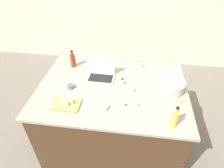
# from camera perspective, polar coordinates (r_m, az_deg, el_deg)

# --- Properties ---
(ground_plane) EXTENTS (12.00, 12.00, 0.00)m
(ground_plane) POSITION_cam_1_polar(r_m,az_deg,el_deg) (2.80, 0.00, -15.48)
(ground_plane) COLOR slate
(island_counter) EXTENTS (1.64, 1.17, 0.90)m
(island_counter) POSITION_cam_1_polar(r_m,az_deg,el_deg) (2.45, 0.00, -9.21)
(island_counter) COLOR #4C331E
(island_counter) RESTS_ON ground
(laptop) EXTENTS (0.32, 0.24, 0.22)m
(laptop) POSITION_cam_1_polar(r_m,az_deg,el_deg) (2.27, -3.14, 3.03)
(laptop) COLOR #B7B7BC
(laptop) RESTS_ON island_counter
(mixing_bowl_large) EXTENTS (0.28, 0.28, 0.12)m
(mixing_bowl_large) POSITION_cam_1_polar(r_m,az_deg,el_deg) (2.16, 17.14, -0.43)
(mixing_bowl_large) COLOR beige
(mixing_bowl_large) RESTS_ON island_counter
(bottle_soy) EXTENTS (0.06, 0.06, 0.22)m
(bottle_soy) POSITION_cam_1_polar(r_m,az_deg,el_deg) (2.49, -11.45, 6.87)
(bottle_soy) COLOR maroon
(bottle_soy) RESTS_ON island_counter
(bottle_oil) EXTENTS (0.06, 0.06, 0.22)m
(bottle_oil) POSITION_cam_1_polar(r_m,az_deg,el_deg) (1.78, 18.01, -9.59)
(bottle_oil) COLOR #DBC64C
(bottle_oil) RESTS_ON island_counter
(cutting_board) EXTENTS (0.28, 0.19, 0.02)m
(cutting_board) POSITION_cam_1_polar(r_m,az_deg,el_deg) (1.98, -13.42, -5.85)
(cutting_board) COLOR tan
(cutting_board) RESTS_ON island_counter
(butter_stick_left) EXTENTS (0.11, 0.05, 0.04)m
(butter_stick_left) POSITION_cam_1_polar(r_m,az_deg,el_deg) (1.95, -14.26, -5.66)
(butter_stick_left) COLOR #F4E58C
(butter_stick_left) RESTS_ON cutting_board
(butter_stick_right) EXTENTS (0.11, 0.05, 0.04)m
(butter_stick_right) POSITION_cam_1_polar(r_m,az_deg,el_deg) (1.97, -12.84, -4.89)
(butter_stick_right) COLOR #F4E58C
(butter_stick_right) RESTS_ON cutting_board
(ramekin_small) EXTENTS (0.08, 0.08, 0.04)m
(ramekin_small) POSITION_cam_1_polar(r_m,az_deg,el_deg) (2.17, -12.06, -0.69)
(ramekin_small) COLOR slate
(ramekin_small) RESTS_ON island_counter
(ramekin_medium) EXTENTS (0.08, 0.08, 0.04)m
(ramekin_medium) POSITION_cam_1_polar(r_m,az_deg,el_deg) (1.88, -2.37, -6.91)
(ramekin_medium) COLOR beige
(ramekin_medium) RESTS_ON island_counter
(kitchen_timer) EXTENTS (0.07, 0.07, 0.08)m
(kitchen_timer) POSITION_cam_1_polar(r_m,az_deg,el_deg) (2.17, 3.09, 0.73)
(kitchen_timer) COLOR #B2B2B7
(kitchen_timer) RESTS_ON island_counter
(candy_0) EXTENTS (0.02, 0.02, 0.02)m
(candy_0) POSITION_cam_1_polar(r_m,az_deg,el_deg) (2.10, 6.86, -1.92)
(candy_0) COLOR green
(candy_0) RESTS_ON island_counter
(candy_1) EXTENTS (0.02, 0.02, 0.02)m
(candy_1) POSITION_cam_1_polar(r_m,az_deg,el_deg) (1.94, 7.97, -6.14)
(candy_1) COLOR green
(candy_1) RESTS_ON island_counter
(candy_2) EXTENTS (0.02, 0.02, 0.02)m
(candy_2) POSITION_cam_1_polar(r_m,az_deg,el_deg) (2.07, 19.86, -5.06)
(candy_2) COLOR green
(candy_2) RESTS_ON island_counter
(candy_3) EXTENTS (0.02, 0.02, 0.02)m
(candy_3) POSITION_cam_1_polar(r_m,az_deg,el_deg) (2.29, -2.56, 2.26)
(candy_3) COLOR blue
(candy_3) RESTS_ON island_counter
(candy_4) EXTENTS (0.02, 0.02, 0.02)m
(candy_4) POSITION_cam_1_polar(r_m,az_deg,el_deg) (1.92, 4.11, -6.14)
(candy_4) COLOR red
(candy_4) RESTS_ON island_counter
(candy_5) EXTENTS (0.02, 0.02, 0.02)m
(candy_5) POSITION_cam_1_polar(r_m,az_deg,el_deg) (2.51, 9.37, 5.29)
(candy_5) COLOR red
(candy_5) RESTS_ON island_counter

